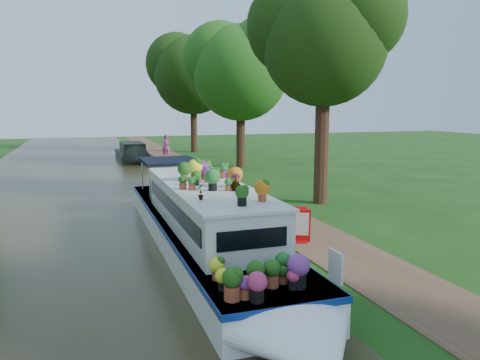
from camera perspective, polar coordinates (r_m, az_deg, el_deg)
name	(u,v)px	position (r m, az deg, el deg)	size (l,w,h in m)	color
ground	(259,229)	(14.93, 2.30, -5.97)	(100.00, 100.00, 0.00)	#153C0F
canal_water	(56,246)	(14.01, -21.48, -7.53)	(10.00, 100.00, 0.02)	black
towpath	(293,225)	(15.38, 6.50, -5.51)	(2.20, 100.00, 0.03)	#513826
plant_boat	(206,223)	(12.16, -4.16, -5.28)	(2.29, 13.52, 2.26)	white
tree_near_overhang	(323,34)	(19.02, 10.14, 17.14)	(5.52, 5.28, 8.99)	black
tree_near_mid	(240,65)	(30.25, 0.00, 13.82)	(6.90, 6.60, 9.40)	black
tree_near_far	(193,69)	(40.73, -5.80, 13.35)	(7.59, 7.26, 10.30)	black
second_boat	(132,153)	(34.86, -12.99, 3.20)	(1.96, 6.66, 1.29)	black
sandwich_board	(298,226)	(13.42, 7.07, -5.63)	(0.68, 0.71, 0.98)	red
pedestrian_pink	(166,146)	(35.43, -8.97, 4.06)	(0.65, 0.43, 1.79)	#DF5CA4
verge_plant	(226,201)	(18.34, -1.74, -2.54)	(0.35, 0.30, 0.39)	#216C20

